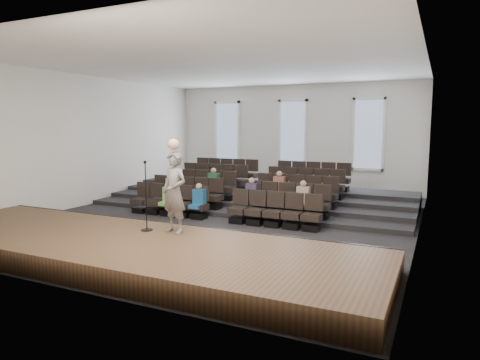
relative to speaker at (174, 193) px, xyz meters
name	(u,v)px	position (x,y,z in m)	size (l,w,h in m)	color
ground	(226,217)	(-0.71, 4.12, -1.48)	(14.00, 14.00, 0.00)	black
ceiling	(226,66)	(-0.71, 4.12, 3.53)	(12.00, 14.00, 0.02)	white
wall_back	(293,138)	(-0.71, 11.14, 1.02)	(12.00, 0.04, 5.00)	white
wall_front	(52,157)	(-0.71, -2.90, 1.02)	(12.00, 0.04, 5.00)	white
wall_left	(89,141)	(-6.73, 4.12, 1.02)	(0.04, 14.00, 5.00)	white
wall_right	(423,147)	(5.31, 4.12, 1.02)	(0.04, 14.00, 5.00)	white
stage	(126,249)	(-0.71, -0.98, -1.23)	(11.80, 3.60, 0.50)	#4D3721
stage_lip	(170,232)	(-0.71, 0.79, -1.23)	(11.80, 0.06, 0.52)	black
risers	(262,197)	(-0.71, 7.29, -1.29)	(11.80, 4.80, 0.60)	black
seating_rows	(245,191)	(-0.71, 5.66, -0.80)	(6.80, 4.70, 1.67)	black
windows	(293,134)	(-0.71, 11.07, 1.22)	(8.44, 0.10, 3.24)	white
audience	(225,191)	(-0.99, 4.57, -0.65)	(5.45, 2.64, 1.10)	#6DB548
speaker	(174,193)	(0.00, 0.00, 0.00)	(0.72, 0.47, 1.96)	slate
mic_stand	(146,210)	(-0.75, -0.13, -0.47)	(0.29, 0.29, 1.74)	black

